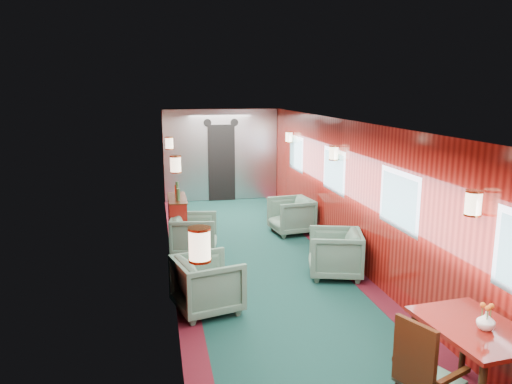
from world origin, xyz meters
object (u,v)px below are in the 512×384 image
dining_table (474,339)px  credenza (177,222)px  armchair_left_near (208,284)px  armchair_right_far (291,216)px  armchair_left_far (194,234)px  side_chair (423,371)px  armchair_right_near (335,253)px

dining_table → credenza: (-2.43, 5.41, -0.20)m
armchair_left_near → armchair_right_far: size_ratio=1.02×
dining_table → credenza: bearing=108.6°
dining_table → credenza: 5.93m
armchair_left_far → armchair_left_near: bearing=-170.7°
side_chair → armchair_left_far: size_ratio=1.32×
armchair_left_near → armchair_right_far: armchair_left_near is taller
armchair_right_near → credenza: bearing=-114.5°
side_chair → armchair_left_near: 3.16m
credenza → side_chair: bearing=-72.3°
side_chair → armchair_right_far: size_ratio=1.30×
side_chair → armchair_left_near: size_ratio=1.27×
side_chair → credenza: 5.92m
dining_table → armchair_right_near: (-0.07, 3.39, -0.31)m
side_chair → armchair_left_far: side_chair is taller
dining_table → armchair_right_far: 5.85m
credenza → armchair_left_far: (0.27, -0.50, -0.12)m
dining_table → side_chair: 0.68m
credenza → armchair_right_near: (2.36, -2.02, -0.11)m
dining_table → armchair_right_near: size_ratio=1.41×
credenza → armchair_left_near: (0.26, -2.88, -0.11)m
armchair_left_near → armchair_right_near: size_ratio=1.01×
armchair_right_far → armchair_right_near: bearing=-6.7°
armchair_left_far → credenza: bearing=37.9°
armchair_right_near → armchair_right_far: (-0.04, 2.45, -0.01)m
dining_table → armchair_left_near: (-2.17, 2.53, -0.31)m
credenza → armchair_right_far: 2.36m
dining_table → armchair_left_far: size_ratio=1.45×
dining_table → armchair_right_far: bearing=85.5°
dining_table → credenza: size_ratio=0.95×
side_chair → armchair_left_far: (-1.53, 5.13, -0.21)m
armchair_left_far → armchair_right_far: bearing=-55.8°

